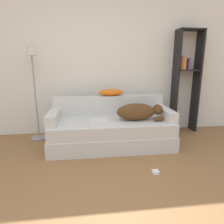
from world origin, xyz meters
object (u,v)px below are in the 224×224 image
at_px(dog, 138,112).
at_px(laptop, 100,120).
at_px(power_adapter, 156,172).
at_px(bookshelf, 186,76).
at_px(throw_pillow, 111,92).
at_px(couch, 111,133).
at_px(floor_lamp, 33,66).

xyz_separation_m(dog, laptop, (-0.60, 0.03, -0.12)).
bearing_deg(power_adapter, bookshelf, 54.86).
bearing_deg(power_adapter, throw_pillow, 106.96).
height_order(couch, power_adapter, couch).
relative_size(couch, dog, 2.62).
bearing_deg(throw_pillow, bookshelf, 7.82).
bearing_deg(bookshelf, dog, -149.14).
bearing_deg(couch, laptop, -170.71).
height_order(dog, laptop, dog).
xyz_separation_m(throw_pillow, bookshelf, (1.42, 0.20, 0.24)).
bearing_deg(floor_lamp, dog, -17.01).
distance_m(couch, bookshelf, 1.78).
bearing_deg(floor_lamp, bookshelf, 2.65).
relative_size(throw_pillow, bookshelf, 0.23).
xyz_separation_m(laptop, bookshelf, (1.64, 0.59, 0.61)).
relative_size(dog, power_adapter, 9.47).
bearing_deg(laptop, throw_pillow, 60.38).
height_order(laptop, bookshelf, bookshelf).
relative_size(floor_lamp, power_adapter, 21.29).
relative_size(dog, floor_lamp, 0.44).
bearing_deg(couch, dog, -8.13).
bearing_deg(throw_pillow, floor_lamp, 176.75).
height_order(couch, floor_lamp, floor_lamp).
xyz_separation_m(couch, power_adapter, (0.43, -0.91, -0.19)).
xyz_separation_m(couch, floor_lamp, (-1.22, 0.44, 1.04)).
xyz_separation_m(laptop, power_adapter, (0.61, -0.88, -0.42)).
bearing_deg(bookshelf, couch, -158.88).
xyz_separation_m(dog, bookshelf, (1.05, 0.62, 0.49)).
height_order(couch, laptop, laptop).
bearing_deg(power_adapter, floor_lamp, 140.72).
relative_size(couch, throw_pillow, 4.48).
xyz_separation_m(floor_lamp, power_adapter, (1.65, -1.35, -1.23)).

